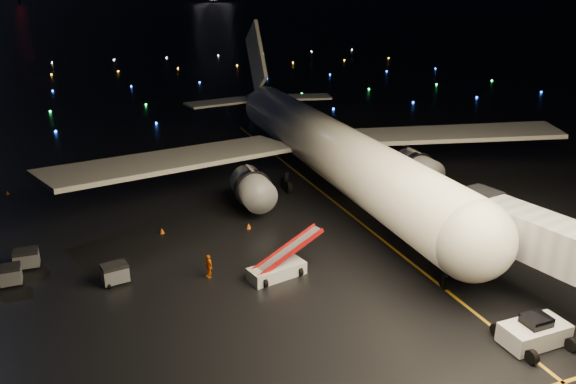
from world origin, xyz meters
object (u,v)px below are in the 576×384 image
(airliner, at_px, (317,111))
(baggage_cart_2, at_px, (8,276))
(baggage_cart_0, at_px, (115,274))
(baggage_cart_1, at_px, (27,259))
(crew_c, at_px, (209,266))
(belt_loader, at_px, (277,258))
(pushback_tug, at_px, (535,330))

(airliner, bearing_deg, baggage_cart_2, -155.43)
(baggage_cart_0, height_order, baggage_cart_1, baggage_cart_0)
(baggage_cart_1, xyz_separation_m, baggage_cart_2, (-1.14, -2.52, 0.01))
(crew_c, height_order, baggage_cart_2, crew_c)
(belt_loader, relative_size, baggage_cart_1, 3.56)
(baggage_cart_0, bearing_deg, airliner, 23.53)
(airliner, distance_m, crew_c, 25.02)
(pushback_tug, height_order, baggage_cart_1, pushback_tug)
(airliner, distance_m, baggage_cart_0, 29.09)
(belt_loader, bearing_deg, airliner, 45.98)
(belt_loader, xyz_separation_m, crew_c, (-4.87, 1.84, -0.64))
(pushback_tug, bearing_deg, crew_c, 136.01)
(belt_loader, relative_size, crew_c, 3.47)
(pushback_tug, bearing_deg, airliner, 89.41)
(airliner, height_order, baggage_cart_1, airliner)
(baggage_cart_1, bearing_deg, baggage_cart_2, -113.46)
(belt_loader, bearing_deg, baggage_cart_0, 150.89)
(baggage_cart_0, xyz_separation_m, baggage_cart_1, (-6.34, 5.06, -0.01))
(crew_c, relative_size, baggage_cart_0, 1.01)
(airliner, xyz_separation_m, baggage_cart_1, (-29.64, -10.68, -7.47))
(baggage_cart_0, bearing_deg, baggage_cart_2, 150.76)
(belt_loader, relative_size, baggage_cart_2, 3.53)
(belt_loader, xyz_separation_m, baggage_cart_2, (-19.15, 5.96, -0.80))
(airliner, bearing_deg, pushback_tug, -87.84)
(pushback_tug, height_order, belt_loader, belt_loader)
(pushback_tug, bearing_deg, baggage_cart_0, 142.73)
(belt_loader, distance_m, baggage_cart_2, 20.07)
(airliner, distance_m, baggage_cart_2, 34.32)
(airliner, height_order, baggage_cart_2, airliner)
(pushback_tug, height_order, baggage_cart_2, pushback_tug)
(baggage_cart_0, relative_size, baggage_cart_1, 1.01)
(baggage_cart_0, distance_m, baggage_cart_2, 7.90)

